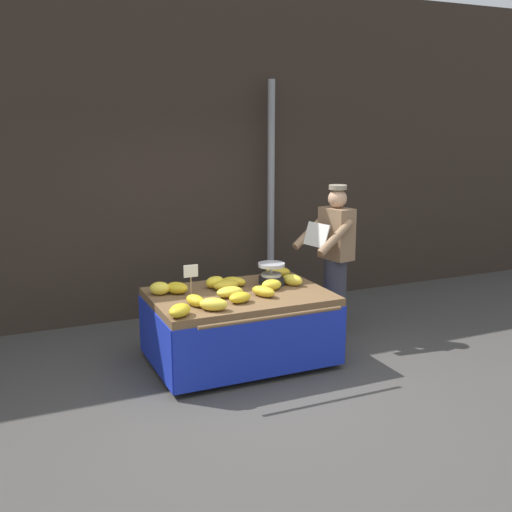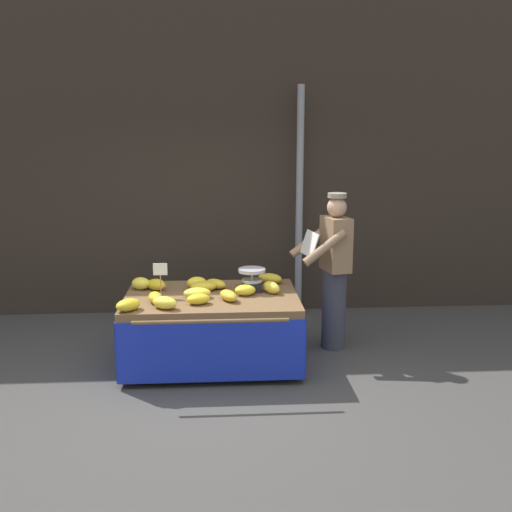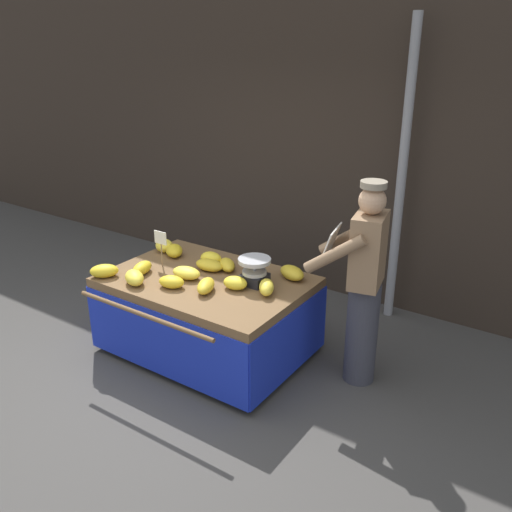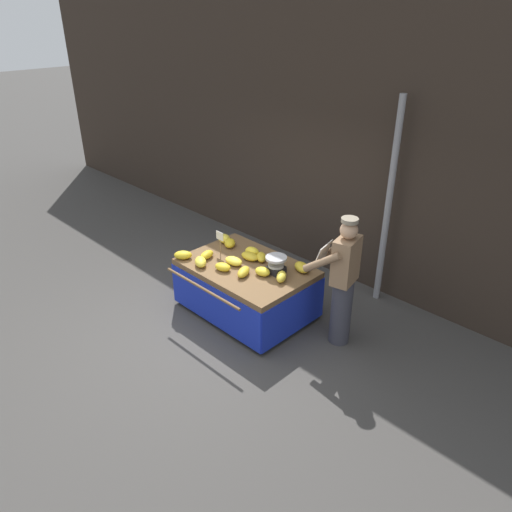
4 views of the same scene
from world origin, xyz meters
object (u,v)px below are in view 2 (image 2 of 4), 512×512
(banana_bunch_0, at_px, (197,283))
(banana_bunch_5, at_px, (165,303))
(banana_bunch_4, at_px, (197,293))
(weighing_scale, at_px, (252,280))
(banana_bunch_10, at_px, (228,296))
(banana_bunch_1, at_px, (155,298))
(banana_bunch_7, at_px, (245,290))
(street_pole, at_px, (299,203))
(banana_bunch_6, at_px, (216,284))
(banana_bunch_3, at_px, (156,285))
(banana_bunch_11, at_px, (128,305))
(banana_cart, at_px, (212,313))
(banana_bunch_9, at_px, (198,299))
(banana_bunch_12, at_px, (203,286))
(banana_bunch_2, at_px, (271,287))
(vendor_person, at_px, (334,271))
(price_sign, at_px, (160,272))
(banana_bunch_8, at_px, (270,279))
(banana_bunch_13, at_px, (141,283))

(banana_bunch_0, distance_m, banana_bunch_5, 0.76)
(banana_bunch_4, bearing_deg, weighing_scale, 23.00)
(banana_bunch_10, bearing_deg, weighing_scale, 54.49)
(banana_bunch_1, relative_size, banana_bunch_7, 1.16)
(street_pole, xyz_separation_m, banana_bunch_6, (-1.06, -1.36, -0.67))
(banana_bunch_1, distance_m, banana_bunch_3, 0.47)
(banana_bunch_11, bearing_deg, banana_bunch_1, 47.05)
(banana_cart, xyz_separation_m, banana_bunch_11, (-0.76, -0.48, 0.25))
(banana_bunch_1, xyz_separation_m, banana_bunch_9, (0.41, -0.07, -0.00))
(weighing_scale, distance_m, banana_bunch_10, 0.44)
(banana_bunch_12, bearing_deg, banana_bunch_2, -9.82)
(weighing_scale, height_order, banana_bunch_0, weighing_scale)
(banana_bunch_2, xyz_separation_m, banana_bunch_3, (-1.18, 0.19, -0.00))
(banana_bunch_6, relative_size, banana_bunch_9, 1.14)
(banana_bunch_3, relative_size, vendor_person, 0.14)
(banana_bunch_1, xyz_separation_m, banana_bunch_6, (0.58, 0.49, -0.00))
(banana_cart, relative_size, price_sign, 5.18)
(banana_bunch_1, bearing_deg, banana_bunch_12, 40.82)
(street_pole, height_order, banana_cart, street_pole)
(banana_bunch_5, height_order, banana_bunch_7, banana_bunch_5)
(street_pole, xyz_separation_m, banana_bunch_8, (-0.48, -1.20, -0.67))
(price_sign, distance_m, banana_bunch_3, 0.32)
(banana_cart, height_order, weighing_scale, weighing_scale)
(banana_bunch_8, xyz_separation_m, banana_bunch_12, (-0.71, -0.26, -0.00))
(street_pole, relative_size, vendor_person, 1.69)
(street_pole, bearing_deg, banana_bunch_10, -117.25)
(weighing_scale, height_order, banana_bunch_1, weighing_scale)
(banana_bunch_7, distance_m, vendor_person, 1.06)
(price_sign, relative_size, banana_bunch_1, 1.39)
(banana_bunch_9, bearing_deg, banana_bunch_3, 130.07)
(banana_bunch_6, relative_size, banana_bunch_13, 1.27)
(weighing_scale, bearing_deg, banana_bunch_1, -158.48)
(banana_bunch_5, relative_size, banana_bunch_10, 0.95)
(weighing_scale, distance_m, banana_bunch_0, 0.59)
(banana_cart, bearing_deg, banana_bunch_10, -51.28)
(street_pole, bearing_deg, weighing_scale, -115.07)
(price_sign, distance_m, banana_bunch_9, 0.52)
(banana_bunch_2, bearing_deg, banana_bunch_6, 159.09)
(street_pole, height_order, banana_bunch_6, street_pole)
(banana_bunch_7, bearing_deg, banana_bunch_9, -149.02)
(banana_bunch_8, height_order, vendor_person, vendor_person)
(banana_cart, height_order, banana_bunch_8, banana_bunch_8)
(banana_bunch_0, bearing_deg, weighing_scale, -12.59)
(weighing_scale, bearing_deg, banana_bunch_6, 163.59)
(banana_bunch_0, distance_m, banana_bunch_9, 0.58)
(price_sign, relative_size, banana_bunch_12, 1.24)
(banana_bunch_1, relative_size, banana_bunch_11, 0.99)
(street_pole, relative_size, banana_bunch_1, 11.92)
(banana_bunch_2, relative_size, banana_bunch_10, 0.87)
(price_sign, xyz_separation_m, banana_bunch_2, (1.11, 0.05, -0.19))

